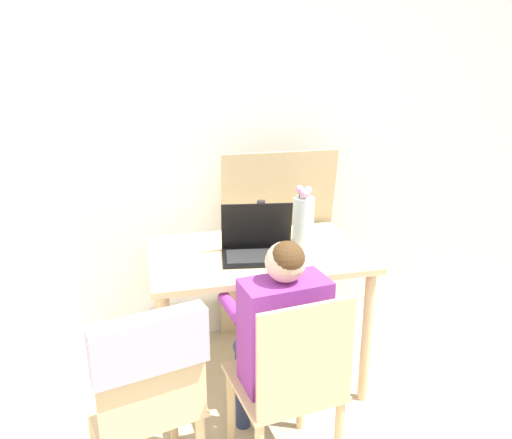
{
  "coord_description": "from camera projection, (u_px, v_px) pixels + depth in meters",
  "views": [
    {
      "loc": [
        -0.43,
        -0.58,
        1.67
      ],
      "look_at": [
        0.11,
        1.64,
        0.92
      ],
      "focal_mm": 35.0,
      "sensor_mm": 36.0,
      "label": 1
    }
  ],
  "objects": [
    {
      "name": "chair_occupied",
      "position": [
        290.0,
        386.0,
        1.95
      ],
      "size": [
        0.45,
        0.45,
        0.85
      ],
      "rotation": [
        0.0,
        0.0,
        3.27
      ],
      "color": "#D6B784",
      "rests_on": "ground_plane"
    },
    {
      "name": "flower_vase",
      "position": [
        303.0,
        218.0,
        2.56
      ],
      "size": [
        0.11,
        0.11,
        0.31
      ],
      "color": "silver",
      "rests_on": "dining_table"
    },
    {
      "name": "cardboard_panel",
      "position": [
        276.0,
        247.0,
        2.96
      ],
      "size": [
        0.66,
        0.18,
        1.18
      ],
      "color": "tan",
      "rests_on": "ground_plane"
    },
    {
      "name": "dining_table",
      "position": [
        256.0,
        270.0,
        2.53
      ],
      "size": [
        1.07,
        0.7,
        0.74
      ],
      "color": "#D6B784",
      "rests_on": "ground_plane"
    },
    {
      "name": "wall_back",
      "position": [
        212.0,
        134.0,
        2.81
      ],
      "size": [
        6.4,
        0.05,
        2.5
      ],
      "color": "white",
      "rests_on": "ground_plane"
    },
    {
      "name": "person_seated",
      "position": [
        279.0,
        330.0,
        2.0
      ],
      "size": [
        0.39,
        0.46,
        1.03
      ],
      "rotation": [
        0.0,
        0.0,
        3.27
      ],
      "color": "purple",
      "rests_on": "ground_plane"
    },
    {
      "name": "water_bottle",
      "position": [
        261.0,
        223.0,
        2.58
      ],
      "size": [
        0.07,
        0.07,
        0.23
      ],
      "color": "silver",
      "rests_on": "dining_table"
    },
    {
      "name": "chair_spare",
      "position": [
        148.0,
        380.0,
        1.76
      ],
      "size": [
        0.49,
        0.51,
        0.86
      ],
      "rotation": [
        0.0,
        0.0,
        3.38
      ],
      "color": "#D6B784",
      "rests_on": "ground_plane"
    },
    {
      "name": "laptop",
      "position": [
        258.0,
        244.0,
        2.44
      ],
      "size": [
        0.38,
        0.3,
        0.25
      ],
      "rotation": [
        0.0,
        0.0,
        -0.15
      ],
      "color": "black",
      "rests_on": "dining_table"
    }
  ]
}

